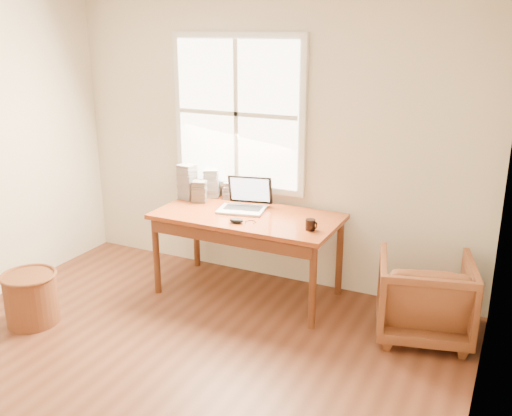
# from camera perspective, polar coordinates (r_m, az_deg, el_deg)

# --- Properties ---
(room_shell) EXTENTS (4.04, 4.54, 2.64)m
(room_shell) POSITION_cam_1_polar(r_m,az_deg,el_deg) (3.46, -13.46, 0.67)
(room_shell) COLOR brown
(room_shell) RESTS_ON ground
(desk) EXTENTS (1.60, 0.80, 0.04)m
(desk) POSITION_cam_1_polar(r_m,az_deg,el_deg) (4.95, -0.86, -0.86)
(desk) COLOR brown
(desk) RESTS_ON room_shell
(armchair) EXTENTS (0.85, 0.86, 0.65)m
(armchair) POSITION_cam_1_polar(r_m,az_deg,el_deg) (4.61, 16.48, -8.52)
(armchair) COLOR brown
(armchair) RESTS_ON room_shell
(wicker_stool) EXTENTS (0.49, 0.49, 0.41)m
(wicker_stool) POSITION_cam_1_polar(r_m,az_deg,el_deg) (5.00, -21.56, -8.46)
(wicker_stool) COLOR brown
(wicker_stool) RESTS_ON room_shell
(laptop) EXTENTS (0.48, 0.49, 0.30)m
(laptop) POSITION_cam_1_polar(r_m,az_deg,el_deg) (4.98, -1.47, 1.32)
(laptop) COLOR #B6B8BE
(laptop) RESTS_ON desk
(mouse) EXTENTS (0.13, 0.09, 0.04)m
(mouse) POSITION_cam_1_polar(r_m,az_deg,el_deg) (4.72, -1.97, -1.27)
(mouse) COLOR black
(mouse) RESTS_ON desk
(coffee_mug) EXTENTS (0.08, 0.08, 0.09)m
(coffee_mug) POSITION_cam_1_polar(r_m,az_deg,el_deg) (4.57, 5.46, -1.67)
(coffee_mug) COLOR black
(coffee_mug) RESTS_ON desk
(cd_stack_a) EXTENTS (0.17, 0.16, 0.27)m
(cd_stack_a) POSITION_cam_1_polar(r_m,az_deg,el_deg) (5.44, -4.47, 2.50)
(cd_stack_a) COLOR silver
(cd_stack_a) RESTS_ON desk
(cd_stack_b) EXTENTS (0.16, 0.15, 0.20)m
(cd_stack_b) POSITION_cam_1_polar(r_m,az_deg,el_deg) (5.29, -5.68, 1.64)
(cd_stack_b) COLOR #2B2A30
(cd_stack_b) RESTS_ON desk
(cd_stack_c) EXTENTS (0.16, 0.15, 0.33)m
(cd_stack_c) POSITION_cam_1_polar(r_m,az_deg,el_deg) (5.39, -6.86, 2.63)
(cd_stack_c) COLOR #A0A0AD
(cd_stack_c) RESTS_ON desk
(cd_stack_d) EXTENTS (0.15, 0.13, 0.16)m
(cd_stack_d) POSITION_cam_1_polar(r_m,az_deg,el_deg) (5.38, -2.52, 1.79)
(cd_stack_d) COLOR #A9ADB5
(cd_stack_d) RESTS_ON desk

